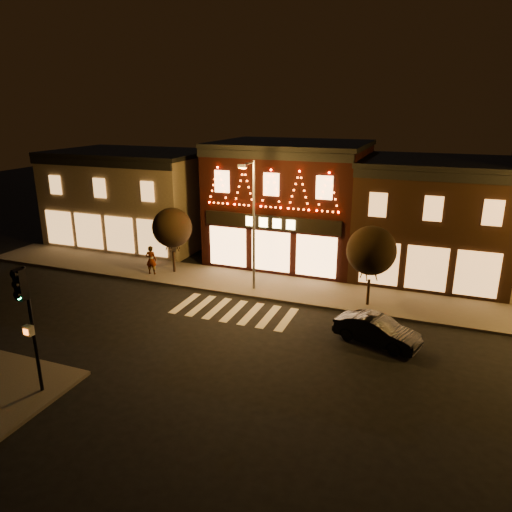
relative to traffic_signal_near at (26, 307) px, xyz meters
The scene contains 11 objects.
ground 7.97m from the traffic_signal_near, 57.26° to the left, with size 120.00×120.00×0.00m, color black.
sidewalk_far 15.53m from the traffic_signal_near, 67.34° to the left, with size 44.00×4.00×0.15m, color #47423D.
building_left 21.94m from the traffic_signal_near, 114.74° to the left, with size 12.20×8.28×7.30m.
building_pulp 20.28m from the traffic_signal_near, 79.15° to the left, with size 10.20×8.34×8.30m.
building_right_a 23.97m from the traffic_signal_near, 56.25° to the left, with size 9.20×8.28×7.50m.
traffic_signal_near is the anchor object (origin of this frame).
streetlamp_mid 13.46m from the traffic_signal_near, 73.85° to the left, with size 0.48×1.73×7.59m.
tree_left 14.25m from the traffic_signal_near, 99.18° to the left, with size 2.56×2.56×4.27m.
tree_right 16.78m from the traffic_signal_near, 51.36° to the left, with size 2.65×2.65×4.43m.
dark_sedan 14.90m from the traffic_signal_near, 37.91° to the left, with size 1.39×3.97×1.31m, color black.
pedestrian 13.82m from the traffic_signal_near, 104.53° to the left, with size 0.69×0.45×1.90m, color gray.
Camera 1 is at (9.66, -17.80, 10.66)m, focal length 33.56 mm.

